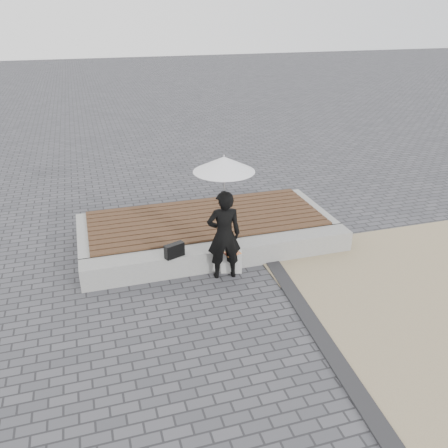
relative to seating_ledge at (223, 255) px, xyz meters
The scene contains 10 objects.
ground 1.61m from the seating_ledge, 90.00° to the right, with size 80.00×80.00×0.00m, color #4C4B50.
edging_band 2.24m from the seating_ledge, 70.35° to the right, with size 0.25×5.20×0.04m, color #28282B.
seating_ledge is the anchor object (origin of this frame).
timber_platform 1.20m from the seating_ledge, 90.00° to the left, with size 5.00×2.00×0.40m, color #A5A6A1.
timber_decking 1.22m from the seating_ledge, 90.00° to the left, with size 4.60×2.00×0.04m, color brown, non-canonical shape.
woman 0.71m from the seating_ledge, 104.43° to the right, with size 0.58×0.38×1.59m, color black.
parasol 1.88m from the seating_ledge, 104.43° to the right, with size 0.99×0.99×1.26m.
handbag 0.98m from the seating_ledge, 169.77° to the right, with size 0.35×0.12×0.24m, color black.
canvas_tote 0.28m from the seating_ledge, 75.71° to the right, with size 0.37×0.16×0.39m, color silver.
magazine 0.38m from the seating_ledge, 77.88° to the right, with size 0.27×0.20×0.01m, color red.
Camera 1 is at (-2.17, -5.58, 4.31)m, focal length 37.89 mm.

